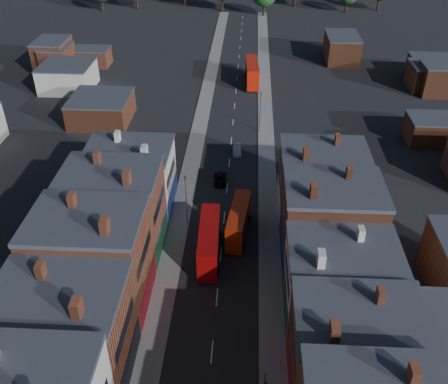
# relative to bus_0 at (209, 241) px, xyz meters

# --- Properties ---
(pavement_west) EXTENTS (3.00, 200.00, 0.12)m
(pavement_west) POSITION_rel_bus_0_xyz_m (-5.00, 26.64, -2.48)
(pavement_west) COLOR gray
(pavement_west) RESTS_ON ground
(pavement_east) EXTENTS (3.00, 200.00, 0.12)m
(pavement_east) POSITION_rel_bus_0_xyz_m (8.00, 26.64, -2.48)
(pavement_east) COLOR gray
(pavement_east) RESTS_ON ground
(terrace_west) EXTENTS (12.00, 80.00, 11.69)m
(terrace_west) POSITION_rel_bus_0_xyz_m (-12.50, -23.36, 3.30)
(terrace_west) COLOR brown
(terrace_west) RESTS_ON ground
(lamp_post_2) EXTENTS (0.25, 0.70, 8.12)m
(lamp_post_2) POSITION_rel_bus_0_xyz_m (-3.70, 6.64, 2.16)
(lamp_post_2) COLOR slate
(lamp_post_2) RESTS_ON ground
(lamp_post_3) EXTENTS (0.25, 0.70, 8.12)m
(lamp_post_3) POSITION_rel_bus_0_xyz_m (6.70, 36.64, 2.16)
(lamp_post_3) COLOR slate
(lamp_post_3) RESTS_ON ground
(bus_0) EXTENTS (3.01, 10.97, 4.71)m
(bus_0) POSITION_rel_bus_0_xyz_m (0.00, 0.00, 0.00)
(bus_0) COLOR #A80A09
(bus_0) RESTS_ON ground
(bus_1) EXTENTS (3.31, 10.04, 4.26)m
(bus_1) POSITION_rel_bus_0_xyz_m (3.67, 4.99, -0.24)
(bus_1) COLOR #B5290A
(bus_1) RESTS_ON ground
(bus_2) EXTENTS (3.48, 11.96, 5.11)m
(bus_2) POSITION_rel_bus_0_xyz_m (5.00, 61.60, 0.22)
(bus_2) COLOR #B91808
(bus_2) RESTS_ON ground
(car_2) EXTENTS (2.31, 4.42, 1.19)m
(car_2) POSITION_rel_bus_0_xyz_m (0.30, 18.27, -1.95)
(car_2) COLOR black
(car_2) RESTS_ON ground
(car_3) EXTENTS (1.73, 3.88, 1.11)m
(car_3) POSITION_rel_bus_0_xyz_m (2.70, 28.07, -1.99)
(car_3) COLOR silver
(car_3) RESTS_ON ground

